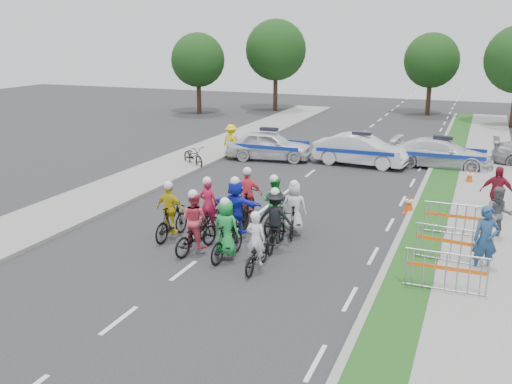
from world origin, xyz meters
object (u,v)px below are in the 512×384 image
at_px(police_car_1, 361,150).
at_px(marshal_hiviz, 231,141).
at_px(barrier_1, 451,247).
at_px(rider_0, 256,250).
at_px(rider_1, 227,235).
at_px(tree_0, 198,60).
at_px(rider_2, 195,229).
at_px(police_car_0, 269,145).
at_px(police_car_2, 442,153).
at_px(parked_bike, 193,156).
at_px(cone_0, 409,204).
at_px(rider_5, 236,212).
at_px(cone_1, 470,177).
at_px(tree_4, 431,61).
at_px(rider_6, 209,214).
at_px(rider_7, 294,214).
at_px(spectator_1, 498,215).
at_px(barrier_0, 446,274).
at_px(rider_8, 275,210).
at_px(barrier_2, 456,221).
at_px(rider_9, 248,201).
at_px(tree_3, 276,50).
at_px(rider_4, 276,225).
at_px(spectator_2, 497,193).
at_px(rider_3, 171,217).

height_order(police_car_1, marshal_hiviz, marshal_hiviz).
bearing_deg(barrier_1, rider_0, -155.18).
height_order(rider_1, tree_0, tree_0).
bearing_deg(rider_2, rider_0, 176.29).
bearing_deg(police_car_0, police_car_2, -89.89).
bearing_deg(barrier_1, parked_bike, 146.36).
relative_size(cone_0, parked_bike, 0.37).
bearing_deg(police_car_1, rider_5, 178.28).
bearing_deg(cone_1, tree_4, 100.27).
distance_m(rider_5, marshal_hiviz, 11.88).
height_order(rider_6, tree_0, tree_0).
bearing_deg(police_car_0, rider_0, -170.57).
xyz_separation_m(rider_1, cone_0, (4.25, 6.39, -0.39)).
bearing_deg(tree_4, cone_1, -79.73).
height_order(rider_7, parked_bike, rider_7).
bearing_deg(barrier_1, cone_1, 89.00).
distance_m(police_car_0, marshal_hiviz, 1.96).
xyz_separation_m(spectator_1, barrier_0, (-1.20, -4.52, -0.32)).
bearing_deg(police_car_2, parked_bike, 115.26).
relative_size(rider_1, spectator_1, 1.07).
bearing_deg(rider_2, police_car_0, -67.93).
bearing_deg(rider_2, barrier_1, -155.45).
relative_size(rider_5, police_car_2, 0.43).
xyz_separation_m(rider_0, spectator_1, (6.09, 4.80, 0.31)).
bearing_deg(rider_5, rider_8, -128.14).
relative_size(cone_0, tree_4, 0.11).
xyz_separation_m(rider_7, police_car_1, (-0.13, 10.76, 0.03)).
relative_size(police_car_0, barrier_2, 2.17).
bearing_deg(rider_9, parked_bike, -59.50).
bearing_deg(rider_0, tree_4, -93.48).
distance_m(police_car_0, tree_4, 21.02).
height_order(barrier_2, tree_3, tree_3).
relative_size(rider_4, marshal_hiviz, 1.10).
distance_m(rider_5, rider_7, 1.86).
relative_size(rider_4, cone_1, 2.73).
relative_size(rider_7, parked_bike, 0.97).
height_order(spectator_2, marshal_hiviz, spectator_2).
height_order(rider_2, barrier_1, rider_2).
relative_size(rider_3, tree_3, 0.26).
bearing_deg(barrier_1, rider_7, 171.22).
relative_size(rider_1, rider_9, 0.96).
distance_m(rider_8, barrier_1, 5.63).
bearing_deg(rider_9, tree_4, -105.34).
bearing_deg(rider_6, parked_bike, -65.20).
bearing_deg(tree_3, rider_7, -68.84).
xyz_separation_m(police_car_2, barrier_2, (1.22, -10.08, -0.12)).
distance_m(rider_7, rider_9, 2.01).
height_order(rider_9, barrier_1, rider_9).
xyz_separation_m(spectator_1, barrier_2, (-1.20, -0.13, -0.32)).
height_order(rider_4, rider_8, rider_4).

